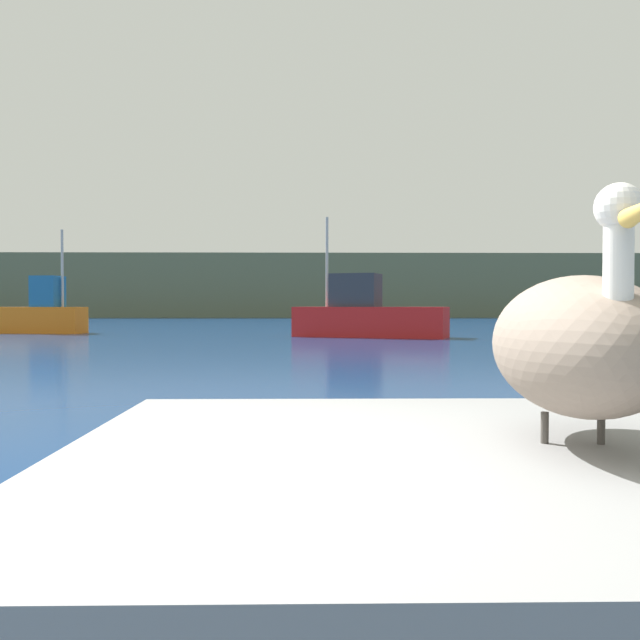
# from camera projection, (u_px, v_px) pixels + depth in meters

# --- Properties ---
(hillside_backdrop) EXTENTS (140.00, 14.06, 6.73)m
(hillside_backdrop) POSITION_uv_depth(u_px,v_px,m) (305.00, 287.00, 74.97)
(hillside_backdrop) COLOR #5B664C
(hillside_backdrop) RESTS_ON ground
(pier_dock) EXTENTS (3.83, 2.54, 0.81)m
(pier_dock) POSITION_uv_depth(u_px,v_px,m) (576.00, 555.00, 2.46)
(pier_dock) COLOR gray
(pier_dock) RESTS_ON ground
(pelican) EXTENTS (0.72, 1.43, 0.91)m
(pelican) POSITION_uv_depth(u_px,v_px,m) (579.00, 344.00, 2.44)
(pelican) COLOR gray
(pelican) RESTS_ON pier_dock
(fishing_boat_red) EXTENTS (6.54, 3.89, 5.05)m
(fishing_boat_red) POSITION_uv_depth(u_px,v_px,m) (367.00, 315.00, 27.32)
(fishing_boat_red) COLOR red
(fishing_boat_red) RESTS_ON ground
(fishing_boat_orange) EXTENTS (4.91, 1.99, 4.86)m
(fishing_boat_orange) POSITION_uv_depth(u_px,v_px,m) (37.00, 314.00, 30.97)
(fishing_boat_orange) COLOR orange
(fishing_boat_orange) RESTS_ON ground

